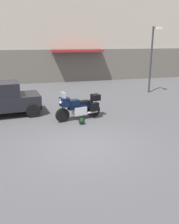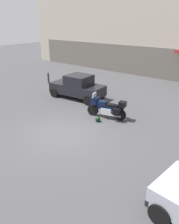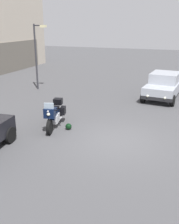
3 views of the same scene
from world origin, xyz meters
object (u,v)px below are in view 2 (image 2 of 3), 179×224
Objects in this scene: motorcycle at (107,107)px; car_hatchback_near at (78,87)px; helmet at (98,119)px; bollard_curbside at (48,77)px.

car_hatchback_near reaches higher than motorcycle.
helmet is (-0.06, -0.73, -0.48)m from motorcycle.
bollard_curbside is (-8.20, 3.56, 0.35)m from helmet.
helmet is at bearing 141.97° from car_hatchback_near.
bollard_curbside is at bearing 156.50° from helmet.
helmet is 4.22m from car_hatchback_near.
helmet is 0.30× the size of bollard_curbside.
car_hatchback_near is (-3.51, 2.23, 0.67)m from helmet.
bollard_curbside is (-4.68, 1.33, -0.32)m from car_hatchback_near.
car_hatchback_near is at bearing 147.58° from helmet.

